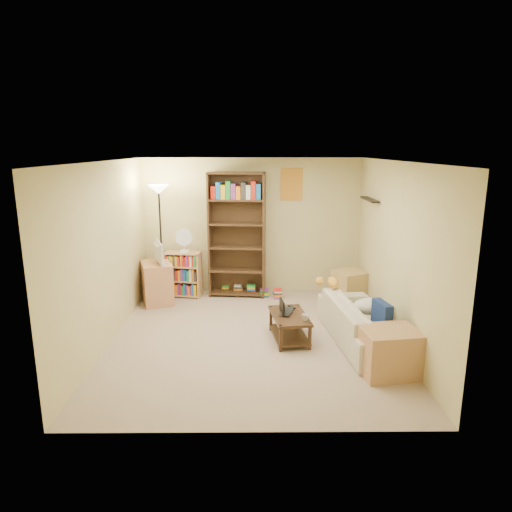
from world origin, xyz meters
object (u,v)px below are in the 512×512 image
(sofa, at_px, (362,322))
(mug, at_px, (305,317))
(coffee_table, at_px, (289,324))
(end_cabinet, at_px, (389,352))
(desk_fan, at_px, (184,240))
(laptop, at_px, (290,312))
(television, at_px, (155,252))
(tabby_cat, at_px, (331,282))
(side_table, at_px, (350,287))
(tv_stand, at_px, (157,283))
(floor_lamp, at_px, (160,210))
(short_bookshelf, at_px, (183,274))
(tall_bookshelf, at_px, (237,232))

(sofa, relative_size, mug, 18.05)
(coffee_table, xyz_separation_m, end_cabinet, (1.12, -1.00, 0.04))
(end_cabinet, bearing_deg, desk_fan, 134.43)
(laptop, distance_m, television, 2.77)
(tabby_cat, relative_size, end_cabinet, 0.68)
(side_table, bearing_deg, laptop, -127.43)
(tv_stand, height_order, television, television)
(television, bearing_deg, tabby_cat, -127.77)
(side_table, bearing_deg, television, 179.36)
(tabby_cat, bearing_deg, end_cabinet, -75.22)
(laptop, distance_m, floor_lamp, 2.94)
(tabby_cat, height_order, desk_fan, desk_fan)
(sofa, relative_size, tabby_cat, 4.48)
(television, relative_size, desk_fan, 1.52)
(floor_lamp, bearing_deg, tabby_cat, -19.79)
(television, xyz_separation_m, desk_fan, (0.46, 0.29, 0.16))
(sofa, relative_size, laptop, 4.91)
(floor_lamp, bearing_deg, mug, -39.39)
(laptop, height_order, end_cabinet, end_cabinet)
(short_bookshelf, bearing_deg, coffee_table, -37.40)
(short_bookshelf, xyz_separation_m, floor_lamp, (-0.31, -0.30, 1.23))
(laptop, bearing_deg, side_table, -21.16)
(mug, xyz_separation_m, tv_stand, (-2.40, 1.85, -0.06))
(coffee_table, distance_m, mug, 0.35)
(television, bearing_deg, desk_fan, -76.65)
(television, bearing_deg, floor_lamp, -88.83)
(tv_stand, bearing_deg, short_bookshelf, 19.96)
(tabby_cat, height_order, short_bookshelf, short_bookshelf)
(mug, xyz_separation_m, tall_bookshelf, (-1.00, 2.24, 0.77))
(coffee_table, xyz_separation_m, desk_fan, (-1.74, 1.92, 0.83))
(coffee_table, xyz_separation_m, floor_lamp, (-2.10, 1.67, 1.41))
(desk_fan, bearing_deg, tv_stand, -147.37)
(tabby_cat, height_order, side_table, tabby_cat)
(sofa, height_order, end_cabinet, sofa)
(coffee_table, distance_m, floor_lamp, 3.03)
(mug, height_order, tv_stand, tv_stand)
(television, bearing_deg, mug, -146.92)
(laptop, height_order, mug, mug)
(mug, height_order, side_table, side_table)
(tall_bookshelf, bearing_deg, side_table, -6.68)
(tabby_cat, distance_m, floor_lamp, 3.12)
(tabby_cat, xyz_separation_m, laptop, (-0.67, -0.61, -0.27))
(short_bookshelf, bearing_deg, desk_fan, -32.49)
(sofa, bearing_deg, laptop, 76.91)
(laptop, bearing_deg, short_bookshelf, 59.63)
(mug, bearing_deg, side_table, 61.19)
(laptop, xyz_separation_m, tall_bookshelf, (-0.82, 1.97, 0.80))
(television, xyz_separation_m, end_cabinet, (3.32, -2.63, -0.63))
(laptop, relative_size, end_cabinet, 0.62)
(mug, xyz_separation_m, television, (-2.40, 1.85, 0.49))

